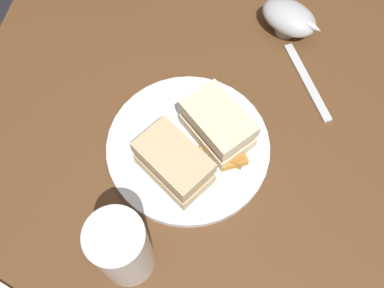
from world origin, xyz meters
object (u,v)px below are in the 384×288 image
Objects in this scene: sandwich_half_left at (174,163)px; fork at (307,82)px; gravy_boat at (290,18)px; sandwich_half_right at (218,125)px; pint_glass at (123,251)px; plate at (188,147)px.

sandwich_half_left reaches higher than fork.
sandwich_half_left is 0.38m from gravy_boat.
sandwich_half_right is 0.86× the size of pint_glass.
pint_glass is at bearing 117.59° from fork.
gravy_boat is at bearing -5.65° from fork.
fork is (0.11, 0.05, -0.04)m from gravy_boat.
gravy_boat is at bearing 159.50° from pint_glass.
fork is (-0.23, 0.20, -0.05)m from sandwich_half_left.
sandwich_half_right is (-0.08, 0.06, -0.00)m from sandwich_half_left.
plate is at bearing -55.47° from sandwich_half_right.
plate is at bearing 102.76° from fork.
plate is 2.02× the size of sandwich_half_left.
sandwich_half_left reaches higher than sandwich_half_right.
pint_glass is (0.24, -0.10, 0.02)m from sandwich_half_right.
pint_glass is at bearing -21.67° from sandwich_half_right.
plate is 0.22m from pint_glass.
gravy_boat is (-0.51, 0.19, -0.03)m from pint_glass.
fork is at bearing 24.93° from gravy_boat.
plate is 1.59× the size of fork.
sandwich_half_right is at bearing 145.99° from sandwich_half_left.
pint_glass reaches higher than sandwich_half_left.
sandwich_half_left is at bearing -12.54° from plate.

